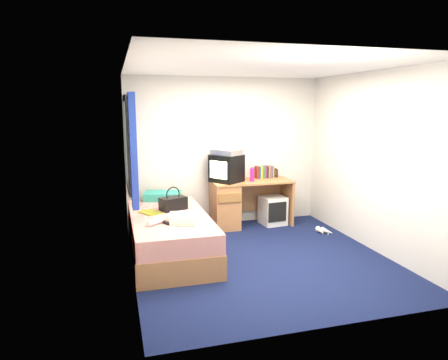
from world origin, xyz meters
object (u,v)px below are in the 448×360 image
object	(u,v)px
aerosol_can	(242,175)
handbag	(173,203)
crt_tv	(226,168)
remote_control	(166,223)
colour_swatch_fan	(185,226)
desk	(235,202)
towel	(183,218)
storage_cube	(273,210)
pink_water_bottle	(252,175)
bed	(170,235)
picture_frame	(276,173)
pillow	(163,196)
water_bottle	(155,222)
magazine	(150,212)
vcr	(227,152)
white_heels	(324,231)

from	to	relation	value
aerosol_can	handbag	xyz separation A→B (m)	(-1.23, -0.72, -0.21)
crt_tv	remote_control	world-z (taller)	crt_tv
colour_swatch_fan	aerosol_can	bearing A→B (deg)	51.50
desk	towel	size ratio (longest dim) A/B	4.04
storage_cube	pink_water_bottle	xyz separation A→B (m)	(-0.39, -0.04, 0.62)
crt_tv	remote_control	distance (m)	1.83
storage_cube	towel	bearing A→B (deg)	-148.79
towel	bed	bearing A→B (deg)	107.94
desk	handbag	bearing A→B (deg)	-146.69
picture_frame	pillow	bearing A→B (deg)	-168.73
bed	picture_frame	xyz separation A→B (m)	(1.99, 1.18, 0.55)
handbag	water_bottle	world-z (taller)	handbag
crt_tv	towel	xyz separation A→B (m)	(-0.93, -1.35, -0.37)
aerosol_can	handbag	size ratio (longest dim) A/B	0.46
aerosol_can	magazine	world-z (taller)	aerosol_can
pillow	towel	distance (m)	1.27
picture_frame	pink_water_bottle	world-z (taller)	pink_water_bottle
desk	aerosol_can	size ratio (longest dim) A/B	7.07
desk	aerosol_can	bearing A→B (deg)	-2.23
vcr	magazine	xyz separation A→B (m)	(-1.29, -0.81, -0.68)
water_bottle	storage_cube	bearing A→B (deg)	32.74
magazine	white_heels	world-z (taller)	magazine
picture_frame	towel	xyz separation A→B (m)	(-1.87, -1.55, -0.23)
crt_tv	pink_water_bottle	size ratio (longest dim) A/B	2.87
pink_water_bottle	aerosol_can	distance (m)	0.16
magazine	remote_control	world-z (taller)	remote_control
colour_swatch_fan	white_heels	bearing A→B (deg)	18.76
towel	desk	bearing A→B (deg)	51.40
water_bottle	picture_frame	bearing A→B (deg)	35.35
desk	handbag	size ratio (longest dim) A/B	3.25
aerosol_can	magazine	bearing A→B (deg)	-152.57
bed	vcr	world-z (taller)	vcr
towel	pink_water_bottle	bearing A→B (deg)	43.47
picture_frame	white_heels	size ratio (longest dim) A/B	0.49
water_bottle	crt_tv	bearing A→B (deg)	47.09
white_heels	handbag	bearing A→B (deg)	179.59
storage_cube	towel	distance (m)	2.19
towel	white_heels	bearing A→B (deg)	14.87
aerosol_can	white_heels	bearing A→B (deg)	-34.24
towel	colour_swatch_fan	xyz separation A→B (m)	(-0.01, -0.17, -0.05)
pink_water_bottle	white_heels	world-z (taller)	pink_water_bottle
magazine	vcr	bearing A→B (deg)	32.27
aerosol_can	colour_swatch_fan	xyz separation A→B (m)	(-1.21, -1.52, -0.30)
storage_cube	magazine	size ratio (longest dim) A/B	1.68
picture_frame	colour_swatch_fan	distance (m)	2.56
pink_water_bottle	pillow	bearing A→B (deg)	-179.82
storage_cube	crt_tv	distance (m)	1.08
water_bottle	remote_control	xyz separation A→B (m)	(0.14, 0.01, -0.03)
storage_cube	pink_water_bottle	size ratio (longest dim) A/B	2.30
storage_cube	aerosol_can	bearing A→B (deg)	169.56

